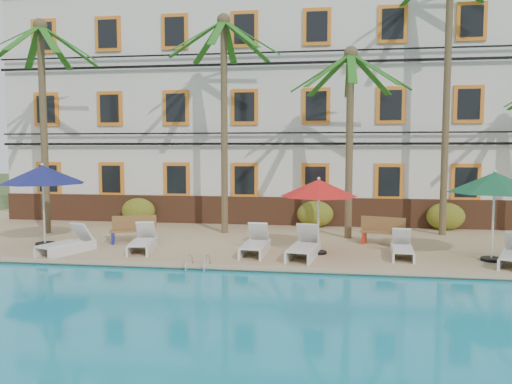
% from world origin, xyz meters
% --- Properties ---
extents(ground, '(100.00, 100.00, 0.00)m').
position_xyz_m(ground, '(0.00, 0.00, 0.00)').
color(ground, '#384C23').
rests_on(ground, ground).
extents(pool_deck, '(30.00, 12.00, 0.25)m').
position_xyz_m(pool_deck, '(0.00, 5.00, 0.12)').
color(pool_deck, tan).
rests_on(pool_deck, ground).
extents(swimming_pool, '(26.00, 12.00, 0.20)m').
position_xyz_m(swimming_pool, '(0.00, -7.00, 0.10)').
color(swimming_pool, '#1794B1').
rests_on(swimming_pool, ground).
extents(pool_coping, '(30.00, 0.35, 0.06)m').
position_xyz_m(pool_coping, '(0.00, -0.90, 0.28)').
color(pool_coping, tan).
rests_on(pool_coping, pool_deck).
extents(hotel_building, '(25.40, 6.44, 10.22)m').
position_xyz_m(hotel_building, '(0.00, 9.98, 5.37)').
color(hotel_building, silver).
rests_on(hotel_building, pool_deck).
extents(palm_a, '(4.26, 4.26, 8.10)m').
position_xyz_m(palm_a, '(-8.70, 3.70, 5.43)').
color(palm_a, brown).
rests_on(palm_a, pool_deck).
extents(palm_b, '(4.26, 4.26, 8.29)m').
position_xyz_m(palm_b, '(-1.91, 4.72, 5.55)').
color(palm_b, brown).
rests_on(palm_b, pool_deck).
extents(palm_c, '(4.26, 4.26, 6.86)m').
position_xyz_m(palm_c, '(2.77, 4.23, 4.71)').
color(palm_c, brown).
rests_on(palm_c, pool_deck).
extents(palm_d, '(4.26, 4.26, 10.45)m').
position_xyz_m(palm_d, '(6.32, 5.42, 6.76)').
color(palm_d, brown).
rests_on(palm_d, pool_deck).
extents(shrub_left, '(1.50, 0.90, 1.10)m').
position_xyz_m(shrub_left, '(-6.14, 6.60, 0.80)').
color(shrub_left, '#214F16').
rests_on(shrub_left, pool_deck).
extents(shrub_mid, '(1.50, 0.90, 1.10)m').
position_xyz_m(shrub_mid, '(1.52, 6.60, 0.80)').
color(shrub_mid, '#214F16').
rests_on(shrub_mid, pool_deck).
extents(shrub_right, '(1.50, 0.90, 1.10)m').
position_xyz_m(shrub_right, '(6.69, 6.60, 0.80)').
color(shrub_right, '#214F16').
rests_on(shrub_right, pool_deck).
extents(umbrella_blue, '(2.78, 2.78, 2.77)m').
position_xyz_m(umbrella_blue, '(-7.40, 1.38, 2.62)').
color(umbrella_blue, black).
rests_on(umbrella_blue, pool_deck).
extents(umbrella_red, '(2.38, 2.38, 2.38)m').
position_xyz_m(umbrella_red, '(1.74, 1.36, 2.28)').
color(umbrella_red, black).
rests_on(umbrella_red, pool_deck).
extents(umbrella_green, '(2.66, 2.66, 2.66)m').
position_xyz_m(umbrella_green, '(6.75, 1.07, 2.52)').
color(umbrella_green, black).
rests_on(umbrella_green, pool_deck).
extents(lounger_a, '(1.25, 2.00, 0.89)m').
position_xyz_m(lounger_a, '(-6.02, 0.34, 0.54)').
color(lounger_a, silver).
rests_on(lounger_a, pool_deck).
extents(lounger_b, '(0.98, 1.94, 0.87)m').
position_xyz_m(lounger_b, '(-3.81, 1.02, 0.53)').
color(lounger_b, silver).
rests_on(lounger_b, pool_deck).
extents(lounger_c, '(0.74, 1.95, 0.91)m').
position_xyz_m(lounger_c, '(-0.18, 1.06, 0.55)').
color(lounger_c, silver).
rests_on(lounger_c, pool_deck).
extents(lounger_d, '(1.01, 2.11, 0.96)m').
position_xyz_m(lounger_d, '(1.33, 0.77, 0.56)').
color(lounger_d, silver).
rests_on(lounger_d, pool_deck).
extents(lounger_e, '(0.76, 1.78, 0.82)m').
position_xyz_m(lounger_e, '(4.25, 1.21, 0.52)').
color(lounger_e, silver).
rests_on(lounger_e, pool_deck).
extents(bench_left, '(1.57, 0.95, 0.93)m').
position_xyz_m(bench_left, '(-4.67, 2.28, 0.72)').
color(bench_left, olive).
rests_on(bench_left, pool_deck).
extents(bench_right, '(1.57, 0.90, 0.93)m').
position_xyz_m(bench_right, '(3.93, 3.16, 0.72)').
color(bench_right, olive).
rests_on(bench_right, pool_deck).
extents(pool_ladder, '(0.54, 0.74, 0.74)m').
position_xyz_m(pool_ladder, '(-1.45, -1.00, 0.25)').
color(pool_ladder, silver).
rests_on(pool_ladder, ground).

